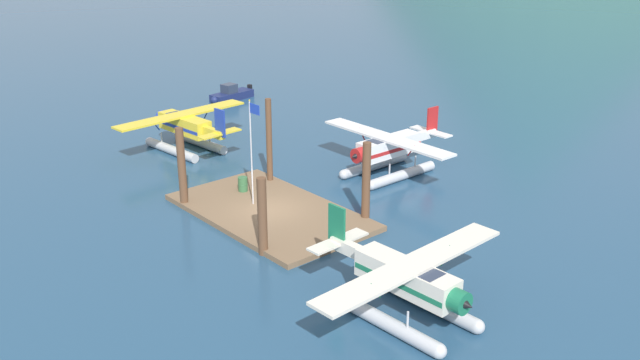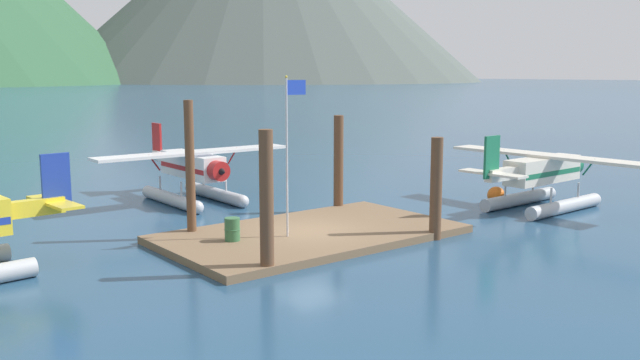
{
  "view_description": "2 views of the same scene",
  "coord_description": "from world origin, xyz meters",
  "px_view_note": "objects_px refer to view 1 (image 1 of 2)",
  "views": [
    {
      "loc": [
        29.47,
        -21.75,
        16.02
      ],
      "look_at": [
        1.28,
        2.64,
        1.8
      ],
      "focal_mm": 39.25,
      "sensor_mm": 36.0,
      "label": 1
    },
    {
      "loc": [
        -16.34,
        -21.44,
        6.6
      ],
      "look_at": [
        1.13,
        0.85,
        2.15
      ],
      "focal_mm": 38.4,
      "sensor_mm": 36.0,
      "label": 2
    }
  ],
  "objects_px": {
    "flagpole": "(252,141)",
    "seaplane_yellow_port_fwd": "(185,129)",
    "mooring_buoy": "(426,285)",
    "seaplane_white_bow_centre": "(389,152)",
    "seaplane_cream_stbd_aft": "(407,285)",
    "boat_navy_open_west": "(231,95)",
    "fuel_drum": "(243,184)"
  },
  "relations": [
    {
      "from": "mooring_buoy",
      "to": "seaplane_cream_stbd_aft",
      "type": "distance_m",
      "value": 2.55
    },
    {
      "from": "seaplane_yellow_port_fwd",
      "to": "mooring_buoy",
      "type": "bearing_deg",
      "value": -5.67
    },
    {
      "from": "seaplane_white_bow_centre",
      "to": "seaplane_yellow_port_fwd",
      "type": "xyz_separation_m",
      "value": [
        -13.12,
        -7.38,
        0.0
      ]
    },
    {
      "from": "flagpole",
      "to": "seaplane_cream_stbd_aft",
      "type": "relative_size",
      "value": 0.59
    },
    {
      "from": "fuel_drum",
      "to": "mooring_buoy",
      "type": "bearing_deg",
      "value": -2.25
    },
    {
      "from": "seaplane_white_bow_centre",
      "to": "boat_navy_open_west",
      "type": "relative_size",
      "value": 2.14
    },
    {
      "from": "fuel_drum",
      "to": "seaplane_cream_stbd_aft",
      "type": "bearing_deg",
      "value": -9.89
    },
    {
      "from": "flagpole",
      "to": "mooring_buoy",
      "type": "xyz_separation_m",
      "value": [
        12.95,
        0.13,
        -3.7
      ]
    },
    {
      "from": "fuel_drum",
      "to": "seaplane_yellow_port_fwd",
      "type": "relative_size",
      "value": 0.08
    },
    {
      "from": "seaplane_white_bow_centre",
      "to": "seaplane_yellow_port_fwd",
      "type": "height_order",
      "value": "same"
    },
    {
      "from": "mooring_buoy",
      "to": "seaplane_white_bow_centre",
      "type": "distance_m",
      "value": 15.49
    },
    {
      "from": "seaplane_white_bow_centre",
      "to": "boat_navy_open_west",
      "type": "height_order",
      "value": "seaplane_white_bow_centre"
    },
    {
      "from": "seaplane_cream_stbd_aft",
      "to": "boat_navy_open_west",
      "type": "xyz_separation_m",
      "value": [
        -35.84,
        15.39,
        -1.09
      ]
    },
    {
      "from": "seaplane_white_bow_centre",
      "to": "boat_navy_open_west",
      "type": "distance_m",
      "value": 23.5
    },
    {
      "from": "fuel_drum",
      "to": "seaplane_yellow_port_fwd",
      "type": "distance_m",
      "value": 10.1
    },
    {
      "from": "mooring_buoy",
      "to": "seaplane_white_bow_centre",
      "type": "xyz_separation_m",
      "value": [
        -11.89,
        9.86,
        1.13
      ]
    },
    {
      "from": "seaplane_yellow_port_fwd",
      "to": "boat_navy_open_west",
      "type": "xyz_separation_m",
      "value": [
        -10.12,
        10.74,
        -1.09
      ]
    },
    {
      "from": "flagpole",
      "to": "seaplane_yellow_port_fwd",
      "type": "xyz_separation_m",
      "value": [
        -12.06,
        2.61,
        -2.57
      ]
    },
    {
      "from": "seaplane_white_bow_centre",
      "to": "seaplane_yellow_port_fwd",
      "type": "relative_size",
      "value": 0.99
    },
    {
      "from": "flagpole",
      "to": "seaplane_cream_stbd_aft",
      "type": "distance_m",
      "value": 14.06
    },
    {
      "from": "flagpole",
      "to": "seaplane_white_bow_centre",
      "type": "relative_size",
      "value": 0.6
    },
    {
      "from": "seaplane_yellow_port_fwd",
      "to": "seaplane_white_bow_centre",
      "type": "bearing_deg",
      "value": 29.36
    },
    {
      "from": "flagpole",
      "to": "fuel_drum",
      "type": "distance_m",
      "value": 4.1
    },
    {
      "from": "flagpole",
      "to": "seaplane_yellow_port_fwd",
      "type": "bearing_deg",
      "value": 167.78
    },
    {
      "from": "mooring_buoy",
      "to": "boat_navy_open_west",
      "type": "xyz_separation_m",
      "value": [
        -35.12,
        13.22,
        0.04
      ]
    },
    {
      "from": "flagpole",
      "to": "seaplane_cream_stbd_aft",
      "type": "bearing_deg",
      "value": -8.48
    },
    {
      "from": "flagpole",
      "to": "boat_navy_open_west",
      "type": "height_order",
      "value": "flagpole"
    },
    {
      "from": "flagpole",
      "to": "seaplane_white_bow_centre",
      "type": "xyz_separation_m",
      "value": [
        1.06,
        9.99,
        -2.57
      ]
    },
    {
      "from": "seaplane_white_bow_centre",
      "to": "boat_navy_open_west",
      "type": "bearing_deg",
      "value": 171.77
    },
    {
      "from": "seaplane_white_bow_centre",
      "to": "seaplane_yellow_port_fwd",
      "type": "bearing_deg",
      "value": -150.64
    },
    {
      "from": "seaplane_cream_stbd_aft",
      "to": "boat_navy_open_west",
      "type": "bearing_deg",
      "value": 156.77
    },
    {
      "from": "mooring_buoy",
      "to": "flagpole",
      "type": "bearing_deg",
      "value": -179.44
    }
  ]
}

